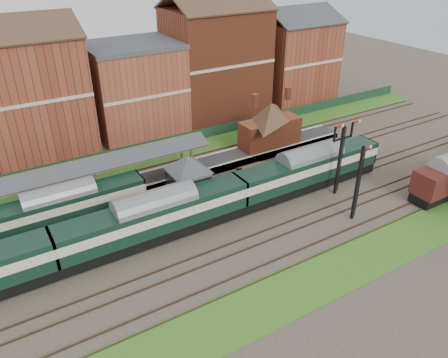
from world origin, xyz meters
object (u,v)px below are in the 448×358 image
platform_railcar (62,207)px  dmu_train (156,217)px  semaphore_bracket (340,155)px  goods_van_a (441,180)px  signal_box (189,181)px

platform_railcar → dmu_train: bearing=-43.0°
semaphore_bracket → goods_van_a: bearing=-37.1°
dmu_train → goods_van_a: size_ratio=8.46×
platform_railcar → semaphore_bracket: bearing=-18.4°
semaphore_bracket → dmu_train: bearing=172.9°
goods_van_a → semaphore_bracket: bearing=142.9°
signal_box → semaphore_bracket: (15.04, -5.75, 1.44)m
signal_box → platform_railcar: size_ratio=0.37×
signal_box → dmu_train: bearing=-147.2°
signal_box → semaphore_bracket: 16.16m
signal_box → platform_railcar: 12.48m
semaphore_bracket → dmu_train: (-20.09, 2.50, -2.18)m
signal_box → goods_van_a: 26.64m
dmu_train → goods_van_a: dmu_train is taller
platform_railcar → signal_box: bearing=-15.1°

